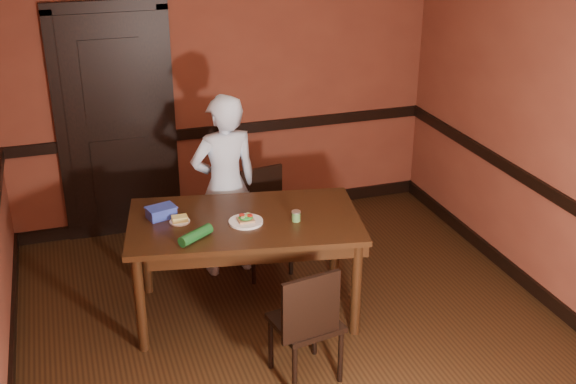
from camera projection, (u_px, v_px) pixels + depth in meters
floor at (303, 343)px, 5.21m from camera, size 4.00×4.50×0.01m
wall_back at (224, 83)px, 6.63m from camera, size 4.00×0.02×2.70m
wall_front at (503, 383)px, 2.71m from camera, size 4.00×0.02×2.70m
wall_right at (564, 138)px, 5.24m from camera, size 0.02×4.50×2.70m
dado_back at (226, 130)px, 6.79m from camera, size 4.00×0.03×0.10m
dado_right at (553, 195)px, 5.41m from camera, size 0.03×4.50×0.10m
baseboard_back at (229, 211)px, 7.13m from camera, size 4.00×0.03×0.12m
baseboard_right at (538, 291)px, 5.75m from camera, size 0.03×4.50×0.12m
door at (116, 122)px, 6.42m from camera, size 1.05×0.07×2.20m
dining_table at (246, 266)px, 5.44m from camera, size 1.84×1.25×0.79m
chair_far at (263, 224)px, 6.02m from camera, size 0.46×0.46×0.87m
chair_near at (305, 320)px, 4.72m from camera, size 0.46×0.46×0.86m
person at (225, 186)px, 5.88m from camera, size 0.61×0.44×1.55m
sandwich_plate at (246, 220)px, 5.22m from camera, size 0.25×0.25×0.06m
sauce_jar at (296, 216)px, 5.24m from camera, size 0.07×0.07×0.08m
cheese_saucer at (180, 220)px, 5.23m from camera, size 0.15×0.15×0.05m
food_tub at (161, 212)px, 5.28m from camera, size 0.24×0.19×0.09m
wrapped_veg at (196, 235)px, 4.96m from camera, size 0.27×0.22×0.08m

